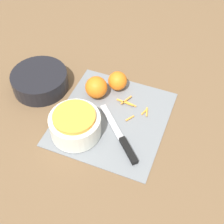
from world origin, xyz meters
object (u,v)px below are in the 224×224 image
(bowl_speckled, at_px, (75,124))
(bowl_dark, at_px, (40,81))
(orange_right, at_px, (118,81))
(knife, at_px, (124,143))
(orange_left, at_px, (96,87))

(bowl_speckled, relative_size, bowl_dark, 0.81)
(bowl_speckled, relative_size, orange_right, 2.36)
(bowl_dark, xyz_separation_m, knife, (-0.13, -0.39, -0.02))
(bowl_dark, relative_size, orange_left, 2.57)
(bowl_dark, bearing_deg, orange_right, -70.07)
(orange_left, relative_size, orange_right, 1.14)
(bowl_dark, xyz_separation_m, orange_right, (0.10, -0.28, 0.01))
(knife, relative_size, orange_right, 2.86)
(knife, height_order, orange_left, orange_left)
(bowl_dark, bearing_deg, orange_left, -80.91)
(orange_left, bearing_deg, knife, -134.69)
(orange_left, distance_m, orange_right, 0.09)
(bowl_dark, distance_m, orange_right, 0.29)
(knife, xyz_separation_m, orange_right, (0.23, 0.11, 0.03))
(bowl_dark, distance_m, orange_left, 0.22)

